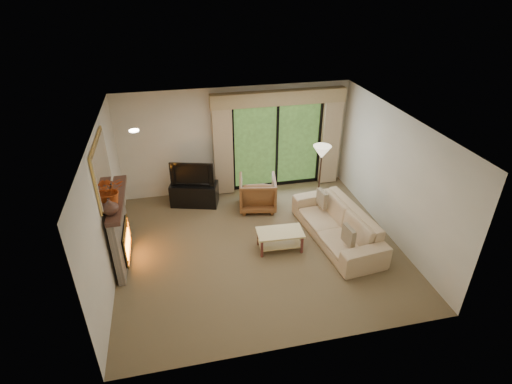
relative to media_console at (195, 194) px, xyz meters
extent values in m
plane|color=brown|center=(1.12, -1.95, -0.27)|extent=(5.50, 5.50, 0.00)
plane|color=white|center=(1.12, -1.95, 2.33)|extent=(5.50, 5.50, 0.00)
plane|color=beige|center=(1.12, 0.55, 1.03)|extent=(5.00, 0.00, 5.00)
plane|color=beige|center=(1.12, -4.45, 1.03)|extent=(5.00, 0.00, 5.00)
plane|color=beige|center=(-1.63, -1.95, 1.03)|extent=(0.00, 5.00, 5.00)
plane|color=beige|center=(3.87, -1.95, 1.03)|extent=(0.00, 5.00, 5.00)
cube|color=tan|center=(0.77, 0.39, 0.93)|extent=(0.45, 0.18, 2.35)
cube|color=tan|center=(3.47, 0.39, 0.93)|extent=(0.45, 0.18, 2.35)
cube|color=tan|center=(2.12, 0.41, 2.05)|extent=(3.20, 0.24, 0.32)
cube|color=black|center=(0.00, 0.00, 0.00)|extent=(1.18, 0.77, 0.54)
imported|color=black|center=(0.00, 0.00, 0.56)|extent=(1.00, 0.40, 0.58)
imported|color=brown|center=(1.42, -0.47, 0.12)|extent=(0.97, 0.99, 0.78)
imported|color=tan|center=(2.73, -2.04, 0.08)|extent=(1.21, 2.51, 0.71)
cube|color=brown|center=(2.65, -2.74, 0.31)|extent=(0.13, 0.37, 0.36)
cube|color=brown|center=(2.65, -1.34, 0.31)|extent=(0.13, 0.36, 0.35)
imported|color=#492C22|center=(-1.49, -2.30, 1.24)|extent=(0.28, 0.28, 0.29)
imported|color=#B84817|center=(-1.49, -1.95, 1.35)|extent=(0.54, 0.49, 0.51)
camera|label=1|loc=(-0.34, -8.27, 4.68)|focal=28.00mm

